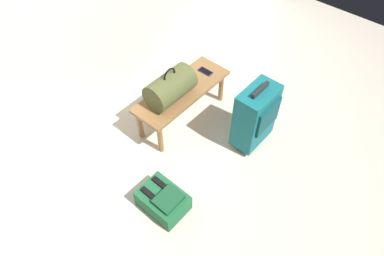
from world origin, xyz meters
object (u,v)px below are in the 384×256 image
(duffel_bag_olive, at_px, (170,87))
(suitcase_upright_teal, at_px, (255,116))
(bench, at_px, (182,94))
(backpack_green, at_px, (163,200))
(cell_phone, at_px, (205,71))

(duffel_bag_olive, relative_size, suitcase_upright_teal, 0.66)
(bench, relative_size, backpack_green, 2.63)
(bench, distance_m, cell_phone, 0.34)
(bench, distance_m, suitcase_upright_teal, 0.71)
(duffel_bag_olive, xyz_separation_m, suitcase_upright_teal, (0.34, -0.69, -0.16))
(duffel_bag_olive, bearing_deg, bench, 0.00)
(bench, relative_size, duffel_bag_olive, 2.27)
(suitcase_upright_teal, bearing_deg, bench, 105.87)
(duffel_bag_olive, distance_m, backpack_green, 0.97)
(bench, xyz_separation_m, suitcase_upright_teal, (0.20, -0.69, 0.03))
(cell_phone, relative_size, backpack_green, 0.38)
(cell_phone, bearing_deg, suitcase_upright_teal, -101.44)
(duffel_bag_olive, height_order, suitcase_upright_teal, duffel_bag_olive)
(cell_phone, distance_m, backpack_green, 1.32)
(bench, xyz_separation_m, cell_phone, (0.33, -0.00, 0.06))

